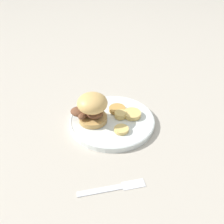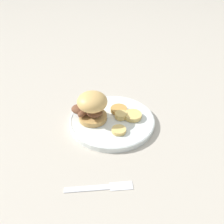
% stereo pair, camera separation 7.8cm
% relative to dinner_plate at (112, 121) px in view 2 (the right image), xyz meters
% --- Properties ---
extents(ground_plane, '(4.00, 4.00, 0.00)m').
position_rel_dinner_plate_xyz_m(ground_plane, '(0.00, 0.00, -0.01)').
color(ground_plane, '#B2A899').
extents(dinner_plate, '(0.26, 0.26, 0.02)m').
position_rel_dinner_plate_xyz_m(dinner_plate, '(0.00, 0.00, 0.00)').
color(dinner_plate, silver).
rests_on(dinner_plate, ground_plane).
extents(sandwich, '(0.10, 0.11, 0.09)m').
position_rel_dinner_plate_xyz_m(sandwich, '(-0.05, 0.04, 0.05)').
color(sandwich, tan).
rests_on(sandwich, dinner_plate).
extents(potato_round_0, '(0.04, 0.04, 0.02)m').
position_rel_dinner_plate_xyz_m(potato_round_0, '(0.02, -0.01, 0.02)').
color(potato_round_0, '#DBB766').
rests_on(potato_round_0, dinner_plate).
extents(potato_round_1, '(0.04, 0.04, 0.01)m').
position_rel_dinner_plate_xyz_m(potato_round_1, '(-0.02, -0.06, 0.01)').
color(potato_round_1, '#DBB766').
rests_on(potato_round_1, dinner_plate).
extents(potato_round_2, '(0.05, 0.05, 0.01)m').
position_rel_dinner_plate_xyz_m(potato_round_2, '(0.04, 0.02, 0.01)').
color(potato_round_2, '#BC8942').
rests_on(potato_round_2, dinner_plate).
extents(potato_round_3, '(0.05, 0.05, 0.01)m').
position_rel_dinner_plate_xyz_m(potato_round_3, '(0.05, -0.04, 0.01)').
color(potato_round_3, '#DBB766').
rests_on(potato_round_3, dinner_plate).
extents(fork, '(0.14, 0.11, 0.00)m').
position_rel_dinner_plate_xyz_m(fork, '(-0.18, -0.16, -0.01)').
color(fork, silver).
rests_on(fork, ground_plane).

